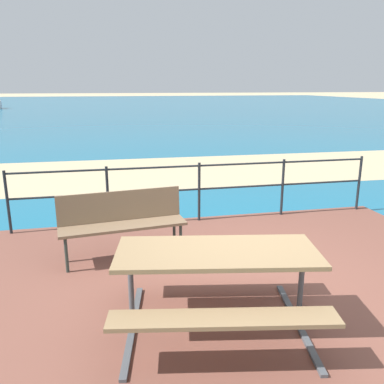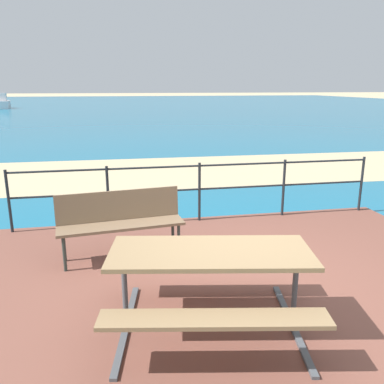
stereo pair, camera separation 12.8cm
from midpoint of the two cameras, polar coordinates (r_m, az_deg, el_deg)
ground_plane at (r=4.56m, az=7.33°, el=-14.64°), size 240.00×240.00×0.00m
patio_paving at (r=4.55m, az=7.34°, el=-14.31°), size 6.40×5.20×0.06m
sea_water at (r=43.80m, az=-10.41°, el=11.87°), size 90.00×90.00×0.01m
beach_strip at (r=10.74m, az=-4.42°, el=2.95°), size 54.05×4.75×0.01m
picnic_table at (r=3.65m, az=2.57°, el=-10.95°), size 2.01×1.71×0.77m
park_bench at (r=5.22m, az=-10.69°, el=-3.68°), size 1.63×0.60×0.87m
railing_fence at (r=6.52m, az=0.47°, el=1.17°), size 5.94×0.04×0.98m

